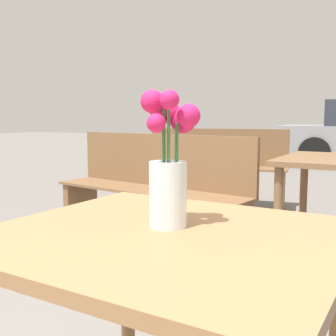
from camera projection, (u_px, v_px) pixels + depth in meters
The scene contains 4 objects.
table_front at pixel (166, 275), 1.02m from camera, with size 0.88×0.81×0.71m.
flower_vase at pixel (169, 167), 1.04m from camera, with size 0.15×0.15×0.34m.
bench_near at pixel (154, 186), 3.18m from camera, with size 1.66×0.65×0.85m.
bench_middle at pixel (216, 165), 4.64m from camera, with size 1.59×0.58×0.85m.
Camera 1 is at (0.45, -0.88, 0.98)m, focal length 45.00 mm.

